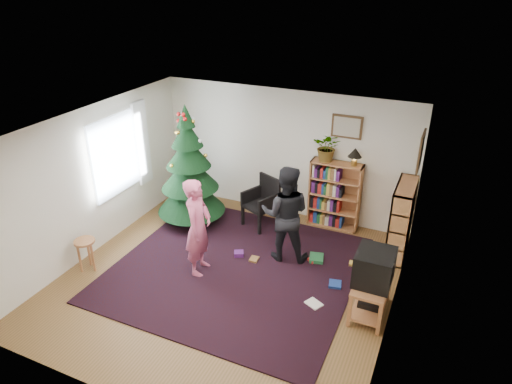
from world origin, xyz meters
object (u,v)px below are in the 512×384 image
at_px(tv_stand, 371,295).
at_px(bookshelf_right, 401,219).
at_px(stool, 85,247).
at_px(bookshelf_back, 335,194).
at_px(armchair, 263,199).
at_px(person_standing, 198,227).
at_px(picture_right, 421,152).
at_px(christmas_tree, 190,176).
at_px(person_by_chair, 286,214).
at_px(picture_back, 347,127).
at_px(table_lamp, 355,154).
at_px(potted_plant, 328,147).
at_px(crt_tv, 374,267).

bearing_deg(tv_stand, bookshelf_right, 86.09).
bearing_deg(tv_stand, stool, -169.52).
height_order(bookshelf_back, armchair, bookshelf_back).
distance_m(tv_stand, armchair, 2.97).
distance_m(tv_stand, person_standing, 2.77).
relative_size(picture_right, christmas_tree, 0.26).
height_order(person_standing, person_by_chair, person_by_chair).
xyz_separation_m(picture_back, table_lamp, (0.22, -0.14, -0.43)).
height_order(christmas_tree, potted_plant, christmas_tree).
xyz_separation_m(stool, person_standing, (1.70, 0.72, 0.39)).
distance_m(picture_back, armchair, 2.05).
xyz_separation_m(bookshelf_back, stool, (-3.27, -3.03, -0.24)).
distance_m(picture_right, potted_plant, 1.75).
xyz_separation_m(picture_back, christmas_tree, (-2.63, -1.09, -0.98)).
relative_size(stool, person_standing, 0.34).
relative_size(christmas_tree, crt_tv, 4.21).
bearing_deg(person_by_chair, bookshelf_back, -122.78).
height_order(crt_tv, person_standing, person_standing).
height_order(tv_stand, armchair, armchair).
height_order(tv_stand, crt_tv, crt_tv).
distance_m(bookshelf_right, potted_plant, 1.79).
height_order(stool, potted_plant, potted_plant).
bearing_deg(christmas_tree, crt_tv, -18.69).
bearing_deg(christmas_tree, armchair, 20.20).
xyz_separation_m(armchair, table_lamp, (1.56, 0.49, 1.00)).
height_order(bookshelf_back, stool, bookshelf_back).
distance_m(picture_back, stool, 4.85).
bearing_deg(bookshelf_right, person_by_chair, 118.26).
bearing_deg(christmas_tree, potted_plant, 22.28).
relative_size(picture_back, bookshelf_back, 0.42).
bearing_deg(bookshelf_back, armchair, -158.83).
height_order(picture_right, armchair, picture_right).
bearing_deg(christmas_tree, bookshelf_right, 7.57).
xyz_separation_m(person_standing, person_by_chair, (1.11, 0.92, 0.02)).
xyz_separation_m(armchair, stool, (-2.01, -2.54, -0.10)).
relative_size(crt_tv, potted_plant, 1.02).
height_order(christmas_tree, tv_stand, christmas_tree).
distance_m(stool, person_standing, 1.88).
bearing_deg(person_standing, crt_tv, -96.74).
xyz_separation_m(bookshelf_back, armchair, (-1.26, -0.49, -0.14)).
height_order(picture_right, person_standing, picture_right).
bearing_deg(tv_stand, christmas_tree, 161.32).
distance_m(picture_back, bookshelf_right, 1.85).
distance_m(tv_stand, person_by_chair, 1.88).
distance_m(armchair, stool, 3.24).
bearing_deg(crt_tv, tv_stand, 0.00).
bearing_deg(table_lamp, picture_right, -28.03).
bearing_deg(potted_plant, bookshelf_back, 0.00).
bearing_deg(potted_plant, bookshelf_right, -17.08).
xyz_separation_m(picture_right, person_standing, (-2.98, -1.72, -1.13)).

